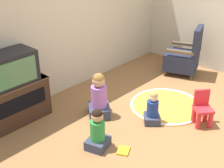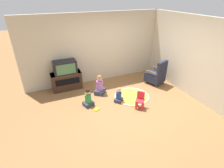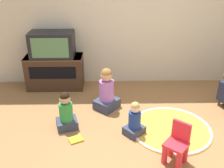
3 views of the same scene
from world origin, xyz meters
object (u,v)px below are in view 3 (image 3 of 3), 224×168
Objects in this scene: book at (76,139)px; child_watching_left at (107,92)px; child_watching_center at (66,113)px; child_watching_right at (135,121)px; television at (52,44)px; yellow_kid_chair at (177,146)px; tv_cabinet at (55,71)px.

child_watching_left is at bearing 36.79° from book.
child_watching_left reaches higher than child_watching_center.
book is (0.16, -0.30, -0.24)m from child_watching_center.
child_watching_right is at bearing -17.30° from book.
child_watching_center is at bearing -73.81° from television.
television is at bearing 170.54° from yellow_kid_chair.
tv_cabinet reaches higher than child_watching_right.
television is 1.91m from book.
child_watching_center reaches higher than yellow_kid_chair.
yellow_kid_chair is at bearing -49.14° from tv_cabinet.
yellow_kid_chair reaches higher than child_watching_right.
television reaches higher than yellow_kid_chair.
yellow_kid_chair is at bearing -93.10° from child_watching_right.
television is 1.35× the size of child_watching_center.
yellow_kid_chair is 1.03× the size of child_watching_right.
book is at bearing -79.12° from child_watching_center.
child_watching_right is at bearing -26.30° from child_watching_center.
tv_cabinet is 2.74m from yellow_kid_chair.
child_watching_left is at bearing -39.44° from television.
yellow_kid_chair is 1.51m from child_watching_left.
child_watching_center is (0.39, -1.33, -0.60)m from television.
book is (-0.42, -0.84, -0.29)m from child_watching_left.
child_watching_right is at bearing -48.35° from tv_cabinet.
television is 3.41× the size of book.
yellow_kid_chair is 0.91× the size of child_watching_center.
child_watching_left is 0.99m from book.
child_watching_center is at bearing 172.72° from child_watching_left.
television reaches higher than child_watching_left.
child_watching_left is (0.96, -0.79, -0.54)m from television.
child_watching_center is (-1.40, 0.73, 0.03)m from yellow_kid_chair.
television is 1.51m from child_watching_center.
tv_cabinet is 1.25m from child_watching_left.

